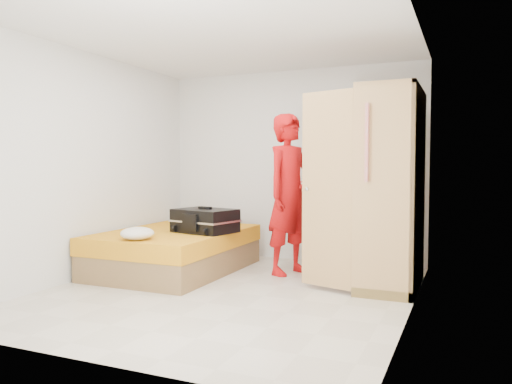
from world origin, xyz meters
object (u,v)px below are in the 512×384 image
at_px(suitcase, 205,221).
at_px(wardrobe, 386,194).
at_px(round_cushion, 137,233).
at_px(person, 290,194).
at_px(bed, 175,251).

bearing_deg(suitcase, wardrobe, 17.98).
bearing_deg(wardrobe, round_cushion, -157.82).
xyz_separation_m(person, suitcase, (-0.93, -0.41, -0.32)).
bearing_deg(suitcase, round_cushion, -100.80).
height_order(bed, person, person).
bearing_deg(wardrobe, bed, -175.53).
distance_m(wardrobe, person, 1.19).
xyz_separation_m(wardrobe, suitcase, (-2.10, -0.18, -0.36)).
bearing_deg(wardrobe, person, 168.81).
xyz_separation_m(wardrobe, person, (-1.17, 0.23, -0.04)).
bearing_deg(round_cushion, person, 43.57).
height_order(bed, suitcase, suitcase).
distance_m(bed, person, 1.57).
height_order(wardrobe, round_cushion, wardrobe).
bearing_deg(person, wardrobe, -78.30).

